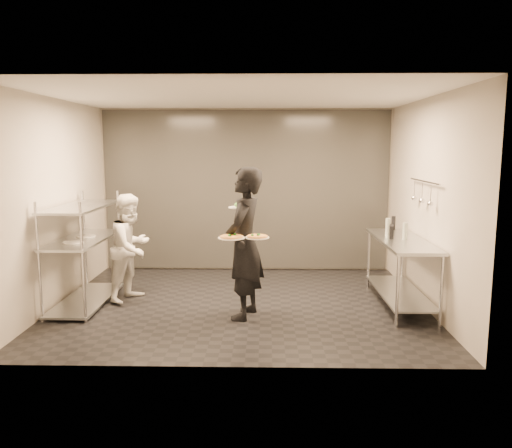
{
  "coord_description": "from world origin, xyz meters",
  "views": [
    {
      "loc": [
        0.35,
        -6.64,
        2.15
      ],
      "look_at": [
        0.21,
        0.13,
        1.1
      ],
      "focal_mm": 35.0,
      "sensor_mm": 36.0,
      "label": 1
    }
  ],
  "objects_px": {
    "bottle_clear": "(405,231)",
    "bottle_dark": "(393,223)",
    "prep_counter": "(401,261)",
    "chef": "(131,247)",
    "pizza_plate_far": "(257,237)",
    "bottle_green": "(388,227)",
    "pos_monitor": "(391,231)",
    "salad_plate": "(239,206)",
    "pass_rack": "(84,249)",
    "waiter": "(244,243)",
    "pizza_plate_near": "(231,237)"
  },
  "relations": [
    {
      "from": "pizza_plate_far",
      "to": "bottle_green",
      "type": "distance_m",
      "value": 2.03
    },
    {
      "from": "bottle_clear",
      "to": "bottle_dark",
      "type": "bearing_deg",
      "value": 86.54
    },
    {
      "from": "prep_counter",
      "to": "chef",
      "type": "height_order",
      "value": "chef"
    },
    {
      "from": "chef",
      "to": "waiter",
      "type": "bearing_deg",
      "value": -91.68
    },
    {
      "from": "pizza_plate_far",
      "to": "pos_monitor",
      "type": "bearing_deg",
      "value": 25.37
    },
    {
      "from": "waiter",
      "to": "bottle_clear",
      "type": "bearing_deg",
      "value": 117.96
    },
    {
      "from": "bottle_clear",
      "to": "bottle_green",
      "type": "bearing_deg",
      "value": 128.36
    },
    {
      "from": "chef",
      "to": "salad_plate",
      "type": "xyz_separation_m",
      "value": [
        1.55,
        -0.46,
        0.64
      ]
    },
    {
      "from": "bottle_clear",
      "to": "salad_plate",
      "type": "bearing_deg",
      "value": -173.5
    },
    {
      "from": "waiter",
      "to": "bottle_green",
      "type": "xyz_separation_m",
      "value": [
        1.96,
        0.73,
        0.09
      ]
    },
    {
      "from": "waiter",
      "to": "pizza_plate_near",
      "type": "xyz_separation_m",
      "value": [
        -0.15,
        -0.23,
        0.12
      ]
    },
    {
      "from": "salad_plate",
      "to": "waiter",
      "type": "bearing_deg",
      "value": -73.36
    },
    {
      "from": "chef",
      "to": "pos_monitor",
      "type": "distance_m",
      "value": 3.62
    },
    {
      "from": "pizza_plate_near",
      "to": "bottle_dark",
      "type": "height_order",
      "value": "bottle_dark"
    },
    {
      "from": "chef",
      "to": "pizza_plate_near",
      "type": "xyz_separation_m",
      "value": [
        1.48,
        -0.95,
        0.32
      ]
    },
    {
      "from": "pos_monitor",
      "to": "bottle_clear",
      "type": "xyz_separation_m",
      "value": [
        0.15,
        -0.12,
        0.02
      ]
    },
    {
      "from": "bottle_dark",
      "to": "bottle_green",
      "type": "bearing_deg",
      "value": -110.74
    },
    {
      "from": "pizza_plate_near",
      "to": "prep_counter",
      "type": "bearing_deg",
      "value": 18.39
    },
    {
      "from": "chef",
      "to": "prep_counter",
      "type": "bearing_deg",
      "value": -70.98
    },
    {
      "from": "pos_monitor",
      "to": "bottle_green",
      "type": "distance_m",
      "value": 0.11
    },
    {
      "from": "bottle_green",
      "to": "pizza_plate_near",
      "type": "bearing_deg",
      "value": -155.57
    },
    {
      "from": "pizza_plate_near",
      "to": "bottle_green",
      "type": "xyz_separation_m",
      "value": [
        2.1,
        0.96,
        -0.03
      ]
    },
    {
      "from": "chef",
      "to": "salad_plate",
      "type": "distance_m",
      "value": 1.74
    },
    {
      "from": "pizza_plate_near",
      "to": "bottle_clear",
      "type": "relative_size",
      "value": 1.44
    },
    {
      "from": "salad_plate",
      "to": "bottle_clear",
      "type": "height_order",
      "value": "salad_plate"
    },
    {
      "from": "salad_plate",
      "to": "pos_monitor",
      "type": "height_order",
      "value": "salad_plate"
    },
    {
      "from": "salad_plate",
      "to": "bottle_clear",
      "type": "bearing_deg",
      "value": 6.5
    },
    {
      "from": "bottle_green",
      "to": "bottle_dark",
      "type": "relative_size",
      "value": 1.25
    },
    {
      "from": "pass_rack",
      "to": "bottle_dark",
      "type": "bearing_deg",
      "value": 10.31
    },
    {
      "from": "pizza_plate_far",
      "to": "salad_plate",
      "type": "relative_size",
      "value": 1.03
    },
    {
      "from": "chef",
      "to": "pizza_plate_far",
      "type": "xyz_separation_m",
      "value": [
        1.8,
        -0.95,
        0.33
      ]
    },
    {
      "from": "waiter",
      "to": "bottle_clear",
      "type": "xyz_separation_m",
      "value": [
        2.13,
        0.51,
        0.08
      ]
    },
    {
      "from": "pizza_plate_far",
      "to": "bottle_dark",
      "type": "distance_m",
      "value": 2.54
    },
    {
      "from": "pos_monitor",
      "to": "salad_plate",
      "type": "bearing_deg",
      "value": -158.31
    },
    {
      "from": "waiter",
      "to": "salad_plate",
      "type": "relative_size",
      "value": 6.88
    },
    {
      "from": "waiter",
      "to": "pizza_plate_far",
      "type": "xyz_separation_m",
      "value": [
        0.17,
        -0.23,
        0.13
      ]
    },
    {
      "from": "bottle_green",
      "to": "bottle_clear",
      "type": "xyz_separation_m",
      "value": [
        0.17,
        -0.22,
        -0.01
      ]
    },
    {
      "from": "pizza_plate_near",
      "to": "bottle_clear",
      "type": "distance_m",
      "value": 2.39
    },
    {
      "from": "prep_counter",
      "to": "salad_plate",
      "type": "xyz_separation_m",
      "value": [
        -2.18,
        -0.26,
        0.77
      ]
    },
    {
      "from": "pizza_plate_far",
      "to": "bottle_clear",
      "type": "relative_size",
      "value": 1.27
    },
    {
      "from": "bottle_green",
      "to": "bottle_dark",
      "type": "bearing_deg",
      "value": 69.26
    },
    {
      "from": "chef",
      "to": "pass_rack",
      "type": "bearing_deg",
      "value": 130.64
    },
    {
      "from": "waiter",
      "to": "bottle_dark",
      "type": "xyz_separation_m",
      "value": [
        2.18,
        1.32,
        0.07
      ]
    },
    {
      "from": "prep_counter",
      "to": "bottle_clear",
      "type": "distance_m",
      "value": 0.41
    },
    {
      "from": "chef",
      "to": "bottle_clear",
      "type": "bearing_deg",
      "value": -71.14
    },
    {
      "from": "pizza_plate_far",
      "to": "bottle_dark",
      "type": "relative_size",
      "value": 1.41
    },
    {
      "from": "prep_counter",
      "to": "pizza_plate_near",
      "type": "bearing_deg",
      "value": -161.61
    },
    {
      "from": "waiter",
      "to": "pizza_plate_near",
      "type": "bearing_deg",
      "value": -17.7
    },
    {
      "from": "pizza_plate_far",
      "to": "bottle_green",
      "type": "relative_size",
      "value": 1.13
    },
    {
      "from": "pizza_plate_far",
      "to": "prep_counter",
      "type": "bearing_deg",
      "value": 21.21
    }
  ]
}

